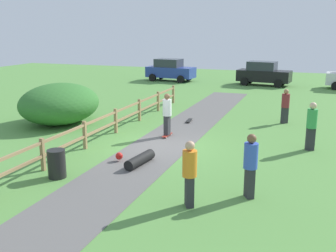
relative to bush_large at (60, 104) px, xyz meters
name	(u,v)px	position (x,y,z in m)	size (l,w,h in m)	color
ground_plane	(160,146)	(6.00, -1.99, -0.98)	(60.00, 60.00, 0.00)	#568E42
asphalt_path	(160,146)	(6.00, -1.99, -0.97)	(2.40, 28.00, 0.02)	#605E5B
wooden_fence	(101,125)	(3.40, -1.99, -0.32)	(0.12, 18.12, 1.10)	#997A51
bush_large	(60,104)	(0.00, 0.00, 0.00)	(3.59, 4.31, 1.97)	#33702D
trash_bin	(57,164)	(4.20, -6.22, -0.53)	(0.56, 0.56, 0.90)	black
skater_riding	(167,113)	(5.78, -0.57, 0.08)	(0.39, 0.81, 1.87)	#B23326
skater_fallen	(138,159)	(6.10, -4.28, -0.78)	(1.24, 1.50, 0.36)	black
skateboard_loose	(189,120)	(5.85, 2.41, -0.90)	(0.29, 0.82, 0.08)	black
bystander_orange	(190,171)	(8.69, -6.78, 0.00)	(0.51, 0.51, 1.78)	#2D2D33
bystander_green	(312,124)	(11.57, -0.44, 0.05)	(0.46, 0.46, 1.86)	#2D2D33
bystander_maroon	(285,105)	(10.31, 3.80, -0.06)	(0.54, 0.54, 1.69)	#2D2D33
bystander_blue	(250,163)	(10.08, -5.67, 0.02)	(0.52, 0.52, 1.82)	#2D2D33
parked_car_black	(263,73)	(7.64, 17.02, -0.03)	(4.37, 2.38, 1.92)	black
parked_car_blue	(170,70)	(-0.42, 17.02, -0.03)	(4.34, 2.29, 1.92)	#283D99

